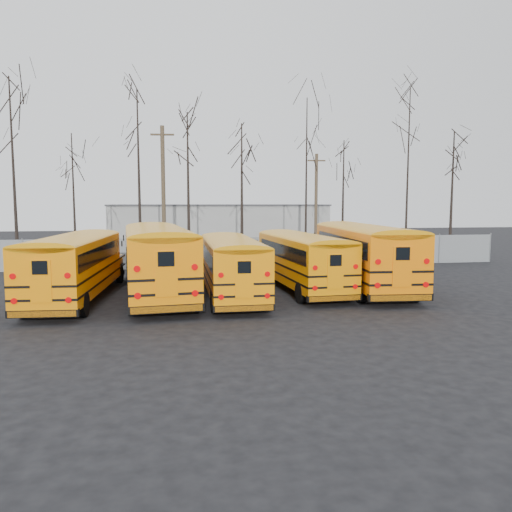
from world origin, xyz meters
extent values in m
plane|color=black|center=(0.00, 0.00, 0.00)|extent=(120.00, 120.00, 0.00)
cube|color=gray|center=(0.00, 12.00, 1.00)|extent=(40.00, 0.04, 2.00)
cube|color=#A6A6A1|center=(2.00, 32.00, 2.00)|extent=(22.00, 8.00, 4.00)
cylinder|color=black|center=(-8.23, -1.50, 0.48)|extent=(0.33, 0.97, 0.96)
cylinder|color=black|center=(-6.07, -1.63, 0.48)|extent=(0.33, 0.97, 0.96)
cylinder|color=black|center=(-7.74, 6.52, 0.48)|extent=(0.33, 0.97, 0.96)
cylinder|color=black|center=(-5.58, 6.39, 0.48)|extent=(0.33, 0.97, 0.96)
cube|color=orange|center=(-6.96, 1.54, 1.60)|extent=(2.93, 9.02, 2.25)
cube|color=orange|center=(-6.64, 6.79, 0.96)|extent=(2.25, 1.75, 0.96)
cube|color=black|center=(-6.97, 1.35, 2.10)|extent=(2.91, 8.07, 0.67)
cube|color=black|center=(-6.91, 2.35, 0.91)|extent=(3.06, 10.67, 0.09)
cube|color=black|center=(-6.91, 2.35, 1.39)|extent=(3.06, 10.67, 0.09)
cube|color=black|center=(-7.23, -2.80, 0.43)|extent=(2.46, 0.36, 0.27)
cube|color=black|center=(-6.59, 7.55, 0.43)|extent=(2.30, 0.33, 0.25)
cube|color=orange|center=(-7.24, -2.91, 1.58)|extent=(0.72, 0.08, 1.48)
cylinder|color=#B20505|center=(-8.14, -2.86, 0.91)|extent=(0.21, 0.05, 0.21)
cylinder|color=#B20505|center=(-6.33, -2.97, 0.91)|extent=(0.21, 0.05, 0.21)
cylinder|color=#B20505|center=(-8.14, -2.86, 1.77)|extent=(0.21, 0.05, 0.21)
cylinder|color=#B20505|center=(-6.33, -2.97, 1.77)|extent=(0.21, 0.05, 0.21)
cylinder|color=black|center=(-4.30, -1.64, 0.53)|extent=(0.40, 1.09, 1.07)
cylinder|color=black|center=(-1.91, -1.42, 0.53)|extent=(0.40, 1.09, 1.07)
cylinder|color=black|center=(-5.16, 7.26, 0.53)|extent=(0.40, 1.09, 1.07)
cylinder|color=black|center=(-2.76, 7.49, 0.53)|extent=(0.40, 1.09, 1.07)
cube|color=orange|center=(-3.44, 1.92, 1.78)|extent=(3.59, 10.11, 2.50)
cube|color=orange|center=(-3.99, 7.75, 1.07)|extent=(2.56, 2.03, 1.07)
cube|color=black|center=(-3.41, 1.70, 2.34)|extent=(3.53, 9.06, 0.75)
cube|color=black|center=(-3.52, 2.82, 1.01)|extent=(3.80, 11.94, 0.10)
cube|color=black|center=(-3.52, 2.82, 1.54)|extent=(3.80, 11.94, 0.10)
cube|color=black|center=(-2.97, -2.91, 0.48)|extent=(2.74, 0.49, 0.30)
cube|color=black|center=(-4.07, 8.60, 0.48)|extent=(2.57, 0.46, 0.28)
cube|color=orange|center=(-2.96, -3.02, 1.76)|extent=(0.80, 0.12, 1.65)
cylinder|color=#B20505|center=(-3.97, -3.13, 1.01)|extent=(0.24, 0.06, 0.23)
cylinder|color=#B20505|center=(-1.95, -2.94, 1.01)|extent=(0.24, 0.06, 0.23)
cylinder|color=#B20505|center=(-3.97, -3.13, 1.97)|extent=(0.24, 0.06, 0.23)
cylinder|color=#B20505|center=(-1.95, -2.94, 1.97)|extent=(0.24, 0.06, 0.23)
cylinder|color=black|center=(-1.17, -1.74, 0.45)|extent=(0.26, 0.90, 0.90)
cylinder|color=black|center=(0.86, -1.75, 0.45)|extent=(0.26, 0.90, 0.90)
cylinder|color=black|center=(-1.14, 5.83, 0.45)|extent=(0.26, 0.90, 0.90)
cylinder|color=black|center=(0.89, 5.82, 0.45)|extent=(0.26, 0.90, 0.90)
cube|color=orange|center=(-0.14, 1.18, 1.51)|extent=(2.28, 8.38, 2.12)
cube|color=orange|center=(-0.13, 6.14, 0.90)|extent=(2.03, 1.54, 0.90)
cube|color=black|center=(-0.15, 1.00, 1.98)|extent=(2.31, 7.48, 0.63)
cube|color=black|center=(-0.14, 1.95, 0.86)|extent=(2.31, 9.93, 0.08)
cube|color=black|center=(-0.14, 1.95, 1.31)|extent=(2.31, 9.93, 0.08)
cube|color=black|center=(-0.16, -2.91, 0.41)|extent=(2.31, 0.21, 0.25)
cube|color=black|center=(-0.12, 6.86, 0.41)|extent=(2.16, 0.19, 0.23)
cube|color=orange|center=(-0.16, -3.01, 1.49)|extent=(0.68, 0.04, 1.40)
cylinder|color=#B20505|center=(-1.02, -3.02, 0.86)|extent=(0.20, 0.04, 0.20)
cylinder|color=#B20505|center=(0.69, -3.02, 0.86)|extent=(0.20, 0.04, 0.20)
cylinder|color=#B20505|center=(-1.02, -3.02, 1.67)|extent=(0.20, 0.04, 0.20)
cylinder|color=#B20505|center=(0.69, -3.02, 1.67)|extent=(0.20, 0.04, 0.20)
cylinder|color=black|center=(2.62, -0.50, 0.46)|extent=(0.31, 0.93, 0.91)
cylinder|color=black|center=(4.68, -0.36, 0.46)|extent=(0.31, 0.93, 0.91)
cylinder|color=black|center=(2.13, 7.17, 0.46)|extent=(0.31, 0.93, 0.91)
cylinder|color=black|center=(4.19, 7.30, 0.46)|extent=(0.31, 0.93, 0.91)
cube|color=orange|center=(3.46, 2.54, 1.53)|extent=(2.83, 8.64, 2.15)
cube|color=orange|center=(3.14, 7.56, 0.91)|extent=(2.15, 1.68, 0.91)
cube|color=black|center=(3.47, 2.35, 2.01)|extent=(2.81, 7.73, 0.64)
cube|color=black|center=(3.41, 3.31, 0.87)|extent=(2.96, 10.21, 0.08)
cube|color=black|center=(3.41, 3.31, 1.33)|extent=(2.96, 10.21, 0.08)
cube|color=black|center=(3.73, -1.62, 0.41)|extent=(2.35, 0.35, 0.26)
cube|color=black|center=(3.09, 8.29, 0.41)|extent=(2.20, 0.32, 0.24)
cube|color=orange|center=(3.74, -1.72, 1.51)|extent=(0.69, 0.08, 1.42)
cylinder|color=#B20505|center=(2.87, -1.78, 0.87)|extent=(0.20, 0.05, 0.20)
cylinder|color=#B20505|center=(4.60, -1.67, 0.87)|extent=(0.20, 0.05, 0.20)
cylinder|color=#B20505|center=(2.87, -1.78, 1.69)|extent=(0.20, 0.05, 0.20)
cylinder|color=#B20505|center=(4.60, -1.67, 1.69)|extent=(0.20, 0.05, 0.20)
cylinder|color=black|center=(5.21, -0.80, 0.53)|extent=(0.36, 1.07, 1.05)
cylinder|color=black|center=(7.58, -0.95, 0.53)|extent=(0.36, 1.07, 1.05)
cylinder|color=black|center=(5.80, 8.03, 0.53)|extent=(0.36, 1.07, 1.05)
cylinder|color=black|center=(8.17, 7.87, 0.53)|extent=(0.36, 1.07, 1.05)
cube|color=orange|center=(6.62, 2.54, 1.76)|extent=(3.28, 9.94, 2.47)
cube|color=orange|center=(7.01, 8.32, 1.05)|extent=(2.48, 1.94, 1.05)
cube|color=black|center=(6.61, 2.33, 2.32)|extent=(3.25, 8.90, 0.74)
cube|color=black|center=(6.68, 3.43, 1.00)|extent=(3.43, 11.75, 0.09)
cube|color=black|center=(6.68, 3.43, 1.53)|extent=(3.43, 11.75, 0.09)
cube|color=black|center=(6.30, -2.24, 0.47)|extent=(2.70, 0.41, 0.29)
cube|color=black|center=(7.06, 9.16, 0.47)|extent=(2.53, 0.38, 0.27)
cube|color=orange|center=(6.29, -2.36, 1.74)|extent=(0.79, 0.09, 1.63)
cylinder|color=#B20505|center=(5.30, -2.30, 1.00)|extent=(0.23, 0.06, 0.23)
cylinder|color=#B20505|center=(7.29, -2.43, 1.00)|extent=(0.23, 0.06, 0.23)
cylinder|color=#B20505|center=(5.30, -2.30, 1.95)|extent=(0.23, 0.06, 0.23)
cylinder|color=#B20505|center=(7.29, -2.43, 1.95)|extent=(0.23, 0.06, 0.23)
cylinder|color=brown|center=(-3.44, 19.02, 5.10)|extent=(0.32, 0.32, 10.21)
cube|color=brown|center=(-3.44, 19.02, 9.53)|extent=(1.82, 0.31, 0.14)
cylinder|color=brown|center=(8.99, 19.34, 4.15)|extent=(0.26, 0.26, 8.29)
cube|color=brown|center=(8.99, 19.34, 7.74)|extent=(1.48, 0.24, 0.11)
cone|color=black|center=(-12.98, 14.29, 6.19)|extent=(0.26, 0.26, 12.37)
cone|color=black|center=(-9.63, 16.22, 4.56)|extent=(0.26, 0.26, 9.12)
cone|color=black|center=(-5.13, 16.68, 6.20)|extent=(0.26, 0.26, 12.39)
cone|color=black|center=(-1.64, 14.75, 5.26)|extent=(0.26, 0.26, 10.53)
cone|color=black|center=(2.19, 14.99, 4.95)|extent=(0.26, 0.26, 9.89)
cone|color=black|center=(6.98, 15.04, 5.93)|extent=(0.26, 0.26, 11.85)
cone|color=black|center=(10.80, 17.86, 4.62)|extent=(0.26, 0.26, 9.24)
cone|color=black|center=(14.26, 13.69, 6.29)|extent=(0.26, 0.26, 12.57)
cone|color=black|center=(18.20, 14.34, 4.79)|extent=(0.26, 0.26, 9.57)
camera|label=1|loc=(-2.66, -20.85, 4.26)|focal=35.00mm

